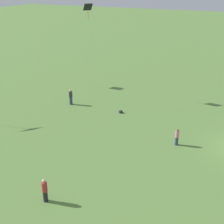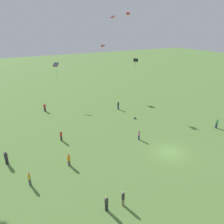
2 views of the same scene
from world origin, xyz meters
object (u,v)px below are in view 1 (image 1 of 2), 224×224
at_px(person_0, 71,97).
at_px(person_2, 45,190).
at_px(person_10, 177,137).
at_px(kite_7, 88,10).
at_px(picnic_bag_0, 121,112).

relative_size(person_0, person_2, 1.05).
height_order(person_10, kite_7, kite_7).
height_order(person_0, kite_7, kite_7).
bearing_deg(person_2, person_0, 72.28).
bearing_deg(person_10, picnic_bag_0, 82.93).
relative_size(person_10, kite_7, 0.14).
distance_m(person_2, kite_7, 22.45).
bearing_deg(person_2, kite_7, 66.39).
bearing_deg(person_2, person_10, 17.85).
bearing_deg(kite_7, picnic_bag_0, 142.74).
xyz_separation_m(person_2, person_10, (-5.78, -11.08, -0.08)).
height_order(person_0, person_10, person_0).
bearing_deg(kite_7, person_0, 80.18).
bearing_deg(person_0, person_2, -56.06).
bearing_deg(person_10, person_0, 96.68).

